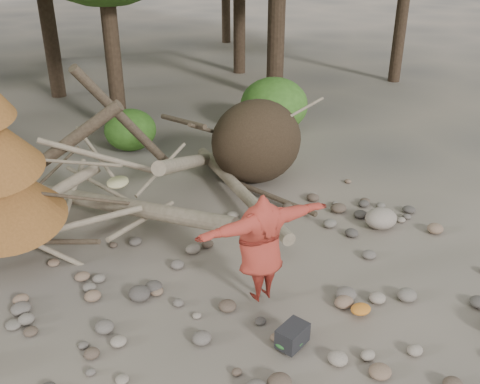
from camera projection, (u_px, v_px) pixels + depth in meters
ground at (268, 313)px, 8.44m from camera, size 120.00×120.00×0.00m
deadfall_pile at (237, 149)px, 12.21m from camera, size 8.55×5.24×3.30m
bush_mid at (130, 130)px, 14.52m from camera, size 1.40×1.40×1.12m
bush_right at (274, 105)px, 15.79m from camera, size 2.00×2.00×1.60m
frisbee_thrower at (261, 247)px, 8.30m from camera, size 3.34×0.96×2.41m
backpack at (292, 339)px, 7.68m from camera, size 0.54×0.44×0.31m
cloth_green at (289, 343)px, 7.71m from camera, size 0.45×0.38×0.17m
cloth_orange at (360, 312)px, 8.37m from camera, size 0.34×0.28×0.12m
boulder_mid_right at (381, 218)px, 10.80m from camera, size 0.67×0.60×0.40m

